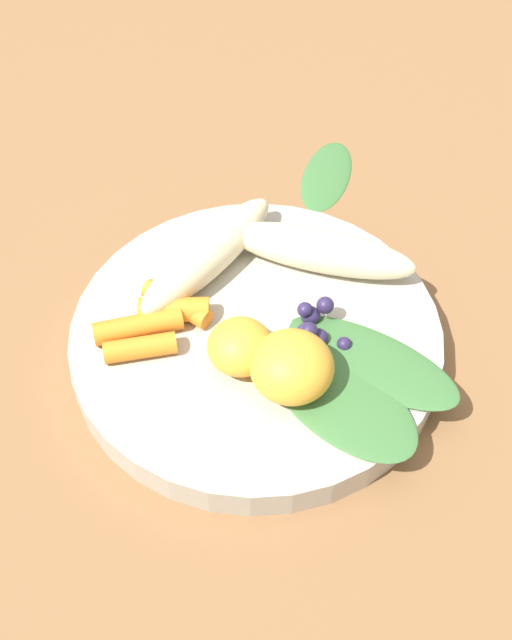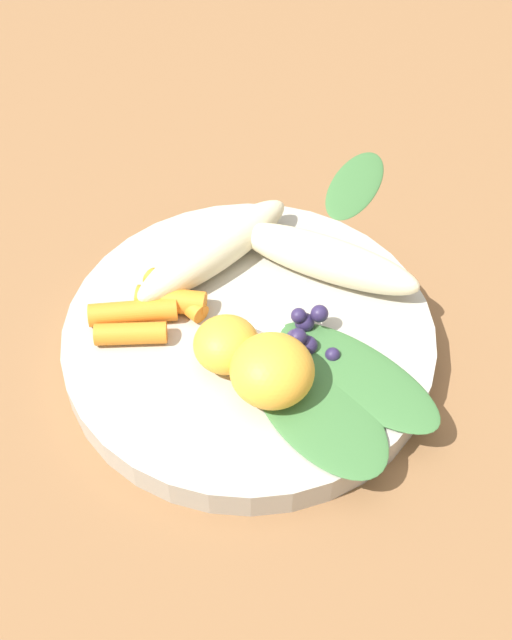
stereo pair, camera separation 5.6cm
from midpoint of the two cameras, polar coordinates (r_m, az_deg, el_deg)
name	(u,v)px [view 1 (the left image)]	position (r m, az deg, el deg)	size (l,w,h in m)	color
ground_plane	(256,350)	(0.59, -2.73, -2.27)	(2.40, 2.40, 0.00)	brown
bowl	(256,340)	(0.58, -2.77, -1.55)	(0.26, 0.26, 0.02)	#B2AD9E
banana_peeled_left	(208,254)	(0.60, -6.02, 4.42)	(0.14, 0.03, 0.03)	beige
banana_peeled_right	(320,250)	(0.60, 1.76, 4.69)	(0.14, 0.03, 0.03)	beige
orange_segment_near	(292,367)	(0.52, -0.56, -3.44)	(0.05, 0.05, 0.04)	#F4A833
orange_segment_far	(241,347)	(0.54, -4.06, -2.03)	(0.04, 0.04, 0.03)	#F4A833
carrot_front	(177,304)	(0.58, -8.26, 0.96)	(0.01, 0.01, 0.05)	orange
carrot_mid_left	(174,310)	(0.57, -8.49, 0.55)	(0.02, 0.02, 0.05)	orange
carrot_mid_right	(138,326)	(0.57, -10.97, -0.59)	(0.02, 0.02, 0.06)	orange
carrot_rear	(140,348)	(0.56, -10.89, -2.07)	(0.02, 0.02, 0.05)	orange
blueberry_pile	(312,330)	(0.56, 1.06, -0.87)	(0.04, 0.04, 0.02)	#2D234C
coconut_shred_patch	(272,337)	(0.56, -1.71, -1.33)	(0.04, 0.04, 0.00)	white
kale_leaf_left	(340,397)	(0.53, 2.84, -5.56)	(0.12, 0.06, 0.01)	#3D7038
kale_leaf_right	(371,361)	(0.55, 5.06, -3.05)	(0.13, 0.05, 0.01)	#3D7038
kale_leaf_stray	(327,174)	(0.72, 2.67, 9.97)	(0.10, 0.04, 0.01)	#3D7038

